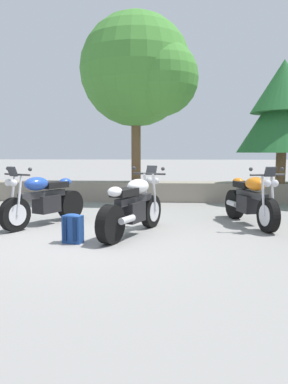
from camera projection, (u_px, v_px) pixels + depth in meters
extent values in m
plane|color=gray|center=(95.00, 238.00, 6.19)|extent=(120.00, 120.00, 0.00)
cube|color=gray|center=(126.00, 191.00, 10.92)|extent=(36.00, 0.80, 0.55)
cylinder|color=black|center=(15.00, 215.00, 6.67)|extent=(0.42, 0.61, 0.62)
cylinder|color=black|center=(70.00, 205.00, 7.89)|extent=(0.45, 0.63, 0.62)
cylinder|color=silver|center=(15.00, 215.00, 6.67)|extent=(0.32, 0.41, 0.38)
cube|color=black|center=(47.00, 204.00, 7.31)|extent=(0.51, 0.57, 0.34)
cube|color=#2D2D30|center=(43.00, 194.00, 7.20)|extent=(0.65, 1.03, 0.12)
ellipsoid|color=#2347A8|center=(36.00, 184.00, 7.05)|extent=(0.55, 0.62, 0.26)
cube|color=black|center=(55.00, 185.00, 7.46)|extent=(0.49, 0.62, 0.12)
ellipsoid|color=#2347A8|center=(65.00, 182.00, 7.71)|extent=(0.33, 0.35, 0.16)
cylinder|color=#2D2D30|center=(17.00, 175.00, 6.66)|extent=(0.60, 0.35, 0.04)
sphere|color=silver|center=(14.00, 183.00, 6.52)|extent=(0.13, 0.13, 0.13)
sphere|color=silver|center=(8.00, 183.00, 6.59)|extent=(0.13, 0.13, 0.13)
cube|color=#26282D|center=(12.00, 171.00, 6.57)|extent=(0.22, 0.18, 0.18)
cylinder|color=silver|center=(57.00, 203.00, 7.76)|extent=(0.28, 0.39, 0.11)
cylinder|color=silver|center=(19.00, 195.00, 6.62)|extent=(0.12, 0.16, 0.73)
cylinder|color=silver|center=(13.00, 194.00, 6.71)|extent=(0.12, 0.16, 0.73)
sphere|color=#2D2D30|center=(30.00, 169.00, 6.52)|extent=(0.07, 0.07, 0.07)
sphere|color=#2D2D30|center=(8.00, 168.00, 6.84)|extent=(0.07, 0.07, 0.07)
cylinder|color=black|center=(151.00, 211.00, 7.05)|extent=(0.38, 0.62, 0.62)
cylinder|color=black|center=(111.00, 224.00, 5.77)|extent=(0.41, 0.64, 0.62)
cylinder|color=silver|center=(151.00, 211.00, 7.05)|extent=(0.30, 0.42, 0.38)
cube|color=black|center=(131.00, 212.00, 6.36)|extent=(0.48, 0.57, 0.34)
cube|color=#2D2D30|center=(134.00, 200.00, 6.42)|extent=(0.57, 1.06, 0.12)
ellipsoid|color=white|center=(138.00, 186.00, 6.53)|extent=(0.52, 0.61, 0.26)
cube|color=black|center=(125.00, 192.00, 6.11)|extent=(0.46, 0.62, 0.12)
ellipsoid|color=white|center=(115.00, 192.00, 5.84)|extent=(0.31, 0.34, 0.16)
cylinder|color=#2D2D30|center=(149.00, 174.00, 6.90)|extent=(0.62, 0.30, 0.04)
sphere|color=silver|center=(149.00, 181.00, 7.07)|extent=(0.13, 0.13, 0.13)
sphere|color=silver|center=(156.00, 181.00, 7.01)|extent=(0.13, 0.13, 0.13)
cube|color=#26282D|center=(151.00, 170.00, 6.98)|extent=(0.22, 0.17, 0.18)
cylinder|color=silver|center=(127.00, 220.00, 5.91)|extent=(0.25, 0.39, 0.11)
cylinder|color=silver|center=(146.00, 192.00, 7.01)|extent=(0.11, 0.17, 0.73)
cylinder|color=silver|center=(154.00, 193.00, 6.93)|extent=(0.11, 0.17, 0.73)
sphere|color=#2D2D30|center=(134.00, 168.00, 6.99)|extent=(0.07, 0.07, 0.07)
sphere|color=#2D2D30|center=(163.00, 169.00, 6.72)|extent=(0.07, 0.07, 0.07)
cylinder|color=black|center=(268.00, 215.00, 6.59)|extent=(0.28, 0.64, 0.62)
cylinder|color=black|center=(235.00, 204.00, 7.99)|extent=(0.32, 0.64, 0.62)
cylinder|color=silver|center=(268.00, 215.00, 6.59)|extent=(0.25, 0.41, 0.38)
cube|color=black|center=(249.00, 204.00, 7.33)|extent=(0.42, 0.54, 0.34)
cube|color=#2D2D30|center=(251.00, 194.00, 7.21)|extent=(0.40, 1.10, 0.12)
ellipsoid|color=orange|center=(255.00, 184.00, 7.04)|extent=(0.45, 0.59, 0.26)
cube|color=black|center=(244.00, 185.00, 7.51)|extent=(0.38, 0.61, 0.12)
ellipsoid|color=orange|center=(238.00, 182.00, 7.80)|extent=(0.28, 0.32, 0.16)
cylinder|color=#2D2D30|center=(267.00, 175.00, 6.59)|extent=(0.65, 0.19, 0.04)
sphere|color=silver|center=(275.00, 183.00, 6.48)|extent=(0.13, 0.13, 0.13)
sphere|color=silver|center=(267.00, 183.00, 6.45)|extent=(0.13, 0.13, 0.13)
cube|color=#26282D|center=(270.00, 172.00, 6.48)|extent=(0.22, 0.14, 0.18)
cylinder|color=silver|center=(232.00, 204.00, 7.73)|extent=(0.20, 0.40, 0.11)
cylinder|color=silver|center=(272.00, 195.00, 6.60)|extent=(0.08, 0.17, 0.73)
cylinder|color=silver|center=(263.00, 195.00, 6.57)|extent=(0.08, 0.17, 0.73)
sphere|color=#2D2D30|center=(282.00, 169.00, 6.67)|extent=(0.07, 0.07, 0.07)
sphere|color=#2D2D30|center=(251.00, 169.00, 6.56)|extent=(0.07, 0.07, 0.07)
cube|color=navy|center=(73.00, 229.00, 5.84)|extent=(0.33, 0.24, 0.44)
cube|color=navy|center=(76.00, 230.00, 5.96)|extent=(0.25, 0.10, 0.24)
ellipsoid|color=navy|center=(73.00, 216.00, 5.82)|extent=(0.32, 0.23, 0.08)
cube|color=#10244B|center=(65.00, 229.00, 5.77)|extent=(0.06, 0.04, 0.37)
cube|color=#10244B|center=(74.00, 230.00, 5.72)|extent=(0.06, 0.04, 0.37)
cylinder|color=brown|center=(136.00, 147.00, 11.06)|extent=(0.28, 0.28, 2.04)
sphere|color=#428433|center=(136.00, 70.00, 10.82)|extent=(3.27, 3.27, 3.27)
sphere|color=#428433|center=(161.00, 78.00, 10.32)|extent=(2.12, 2.12, 2.12)
cylinder|color=brown|center=(281.00, 163.00, 10.33)|extent=(0.27, 0.27, 1.15)
cone|color=#23602D|center=(283.00, 116.00, 10.19)|extent=(2.45, 2.45, 1.99)
cone|color=#23602D|center=(284.00, 86.00, 10.10)|extent=(1.77, 1.77, 1.43)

